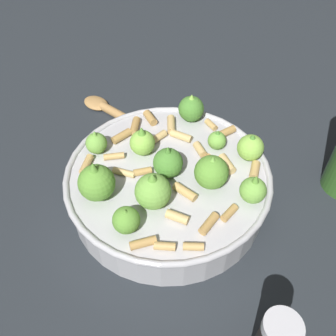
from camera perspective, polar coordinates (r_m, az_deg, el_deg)
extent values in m
plane|color=#23282D|center=(0.55, 0.00, -4.65)|extent=(2.40, 2.40, 0.00)
cylinder|color=#B7B7BC|center=(0.53, 0.00, -2.78)|extent=(0.28, 0.28, 0.06)
torus|color=#B7B7BC|center=(0.51, 0.00, -0.76)|extent=(0.29, 0.29, 0.01)
sphere|color=#75B247|center=(0.54, 7.53, 4.23)|extent=(0.03, 0.03, 0.03)
cone|color=#4C8933|center=(0.53, 7.67, 5.30)|extent=(0.01, 0.01, 0.01)
sphere|color=#8CC64C|center=(0.52, -4.27, 3.71)|extent=(0.04, 0.04, 0.04)
cone|color=#609E38|center=(0.51, -4.40, 5.32)|extent=(0.02, 0.02, 0.02)
sphere|color=#75B247|center=(0.54, -10.97, 3.77)|extent=(0.03, 0.03, 0.03)
cone|color=#75B247|center=(0.53, -11.21, 5.04)|extent=(0.01, 0.01, 0.01)
sphere|color=#4C8933|center=(0.49, 0.36, 0.53)|extent=(0.04, 0.04, 0.04)
cone|color=#4C8933|center=(0.48, 0.37, 2.25)|extent=(0.01, 0.01, 0.02)
sphere|color=#4C8933|center=(0.58, 3.57, 9.07)|extent=(0.04, 0.04, 0.04)
cone|color=#8CC64C|center=(0.57, 3.67, 10.60)|extent=(0.02, 0.02, 0.01)
sphere|color=#75B247|center=(0.46, -2.32, -3.62)|extent=(0.05, 0.05, 0.05)
cone|color=#609E38|center=(0.44, -2.41, -1.73)|extent=(0.02, 0.02, 0.02)
sphere|color=#609E38|center=(0.47, -10.92, -2.25)|extent=(0.05, 0.05, 0.05)
cone|color=#609E38|center=(0.46, -11.37, -0.19)|extent=(0.02, 0.02, 0.02)
sphere|color=#75B247|center=(0.48, 12.95, -3.36)|extent=(0.03, 0.03, 0.03)
cone|color=#609E38|center=(0.46, 13.33, -1.89)|extent=(0.01, 0.01, 0.02)
sphere|color=#609E38|center=(0.44, -6.44, -7.97)|extent=(0.03, 0.03, 0.03)
cone|color=#609E38|center=(0.43, -6.62, -6.79)|extent=(0.01, 0.01, 0.01)
sphere|color=#609E38|center=(0.48, 6.68, -0.66)|extent=(0.05, 0.05, 0.05)
cone|color=#75B247|center=(0.47, 6.90, 1.06)|extent=(0.02, 0.02, 0.01)
sphere|color=#8CC64C|center=(0.53, 12.57, 3.07)|extent=(0.04, 0.04, 0.04)
cone|color=#4C8933|center=(0.52, 12.88, 4.47)|extent=(0.02, 0.02, 0.01)
cylinder|color=tan|center=(0.57, -5.11, 6.45)|extent=(0.03, 0.03, 0.01)
cylinder|color=tan|center=(0.54, 4.74, 3.00)|extent=(0.02, 0.03, 0.01)
cylinder|color=tan|center=(0.50, -3.92, -0.54)|extent=(0.03, 0.02, 0.01)
cylinder|color=tan|center=(0.44, 3.92, -11.97)|extent=(0.02, 0.02, 0.01)
cylinder|color=tan|center=(0.45, 6.31, -8.50)|extent=(0.03, 0.02, 0.01)
cylinder|color=tan|center=(0.52, 13.20, -0.39)|extent=(0.03, 0.03, 0.01)
cylinder|color=tan|center=(0.58, -2.76, 7.71)|extent=(0.02, 0.03, 0.01)
cylinder|color=tan|center=(0.56, -7.16, 4.90)|extent=(0.03, 0.01, 0.01)
cylinder|color=tan|center=(0.55, 2.03, 4.95)|extent=(0.02, 0.03, 0.01)
cylinder|color=tan|center=(0.47, 9.42, -6.84)|extent=(0.03, 0.01, 0.01)
cylinder|color=tan|center=(0.56, 9.22, 5.34)|extent=(0.03, 0.02, 0.01)
cylinder|color=tan|center=(0.46, 1.44, -7.55)|extent=(0.02, 0.03, 0.01)
cylinder|color=tan|center=(0.57, 0.48, 6.70)|extent=(0.03, 0.03, 0.01)
cylinder|color=tan|center=(0.58, 6.64, 6.64)|extent=(0.01, 0.02, 0.01)
cylinder|color=tan|center=(0.52, -12.45, 0.55)|extent=(0.03, 0.03, 0.01)
cylinder|color=tan|center=(0.51, -6.80, -0.70)|extent=(0.02, 0.03, 0.01)
cylinder|color=tan|center=(0.48, 2.63, -3.67)|extent=(0.02, 0.03, 0.01)
cylinder|color=tan|center=(0.53, -8.31, 1.80)|extent=(0.03, 0.02, 0.01)
cylinder|color=tan|center=(0.55, -1.49, 4.79)|extent=(0.03, 0.01, 0.01)
cylinder|color=tan|center=(0.52, 9.04, 0.63)|extent=(0.02, 0.03, 0.01)
cylinder|color=tan|center=(0.52, 5.69, 1.03)|extent=(0.03, 0.02, 0.01)
cylinder|color=tan|center=(0.43, -0.52, -11.93)|extent=(0.02, 0.02, 0.01)
cylinder|color=tan|center=(0.44, -3.85, -11.43)|extent=(0.03, 0.02, 0.01)
cylinder|color=silver|center=(0.38, 17.23, -22.47)|extent=(0.04, 0.04, 0.01)
cylinder|color=#B2844C|center=(0.64, -3.40, 5.87)|extent=(0.05, 0.22, 0.02)
ellipsoid|color=#B2844C|center=(0.72, -11.02, 9.78)|extent=(0.04, 0.06, 0.01)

